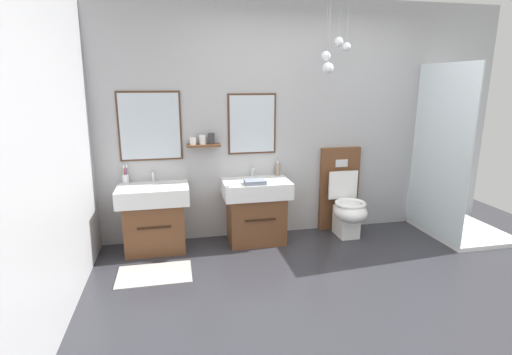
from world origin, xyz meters
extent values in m
cube|color=#2D2D33|center=(0.00, 0.00, -0.05)|extent=(6.01, 4.83, 0.10)
cube|color=#A8A8AA|center=(0.00, 1.75, 1.32)|extent=(4.81, 0.12, 2.63)
cube|color=#4C301E|center=(-1.69, 1.69, 1.30)|extent=(0.65, 0.02, 0.73)
cube|color=silver|center=(-1.69, 1.68, 1.30)|extent=(0.61, 0.01, 0.69)
cube|color=#4C301E|center=(-0.60, 1.69, 1.30)|extent=(0.54, 0.02, 0.66)
cube|color=silver|center=(-0.60, 1.68, 1.30)|extent=(0.50, 0.01, 0.62)
cube|color=brown|center=(-1.15, 1.61, 1.09)|extent=(0.36, 0.14, 0.02)
cylinder|color=white|center=(-1.26, 1.61, 1.14)|extent=(0.07, 0.07, 0.08)
cylinder|color=white|center=(-1.15, 1.62, 1.15)|extent=(0.07, 0.07, 0.10)
cylinder|color=#333338|center=(-1.06, 1.62, 1.16)|extent=(0.07, 0.07, 0.12)
cylinder|color=gray|center=(0.28, 1.45, 2.42)|extent=(0.01, 0.01, 0.43)
sphere|color=silver|center=(0.28, 1.45, 2.16)|extent=(0.10, 0.10, 0.10)
cylinder|color=gray|center=(0.11, 1.30, 2.28)|extent=(0.01, 0.01, 0.70)
sphere|color=silver|center=(0.11, 1.30, 1.88)|extent=(0.12, 0.12, 0.12)
cylinder|color=gray|center=(0.34, 1.39, 2.39)|extent=(0.01, 0.01, 0.48)
sphere|color=silver|center=(0.34, 1.39, 2.10)|extent=(0.09, 0.09, 0.09)
cylinder|color=gray|center=(0.11, 1.37, 2.34)|extent=(0.01, 0.01, 0.58)
sphere|color=silver|center=(0.11, 1.37, 2.01)|extent=(0.10, 0.10, 0.10)
cube|color=#A8A8AA|center=(-2.35, 0.00, 1.32)|extent=(0.12, 3.63, 2.63)
cube|color=#9E9993|center=(-1.69, 0.88, 0.01)|extent=(0.68, 0.44, 0.01)
cube|color=brown|center=(-1.69, 1.48, 0.26)|extent=(0.61, 0.46, 0.53)
cube|color=black|center=(-1.69, 1.25, 0.33)|extent=(0.33, 0.01, 0.02)
cube|color=white|center=(-1.69, 1.48, 0.62)|extent=(0.73, 0.50, 0.17)
cube|color=silver|center=(-1.69, 1.45, 0.69)|extent=(0.45, 0.28, 0.03)
cylinder|color=silver|center=(-1.69, 1.68, 0.76)|extent=(0.03, 0.03, 0.11)
cylinder|color=silver|center=(-1.69, 1.63, 0.81)|extent=(0.02, 0.11, 0.02)
cube|color=brown|center=(-0.60, 1.48, 0.26)|extent=(0.61, 0.46, 0.53)
cube|color=black|center=(-0.60, 1.25, 0.33)|extent=(0.33, 0.01, 0.02)
cube|color=white|center=(-0.60, 1.48, 0.62)|extent=(0.73, 0.50, 0.17)
cube|color=silver|center=(-0.60, 1.45, 0.69)|extent=(0.45, 0.28, 0.03)
cylinder|color=silver|center=(-0.60, 1.68, 0.76)|extent=(0.03, 0.03, 0.11)
cylinder|color=silver|center=(-0.60, 1.63, 0.81)|extent=(0.02, 0.11, 0.02)
cube|color=brown|center=(0.46, 1.68, 0.50)|extent=(0.48, 0.10, 1.00)
cube|color=silver|center=(0.46, 1.62, 0.82)|extent=(0.15, 0.01, 0.09)
cube|color=white|center=(0.46, 1.41, 0.17)|extent=(0.22, 0.30, 0.34)
ellipsoid|color=white|center=(0.46, 1.33, 0.32)|extent=(0.37, 0.46, 0.24)
torus|color=white|center=(0.46, 1.33, 0.42)|extent=(0.35, 0.35, 0.04)
cube|color=white|center=(0.46, 1.55, 0.57)|extent=(0.35, 0.03, 0.33)
cylinder|color=silver|center=(-1.98, 1.65, 0.75)|extent=(0.07, 0.07, 0.09)
cylinder|color=purple|center=(-1.96, 1.65, 0.80)|extent=(0.03, 0.02, 0.16)
cube|color=white|center=(-1.95, 1.66, 0.88)|extent=(0.02, 0.02, 0.03)
cylinder|color=#33B266|center=(-1.97, 1.67, 0.81)|extent=(0.02, 0.03, 0.16)
cube|color=white|center=(-1.96, 1.68, 0.89)|extent=(0.01, 0.02, 0.03)
cylinder|color=yellow|center=(-1.99, 1.66, 0.80)|extent=(0.02, 0.02, 0.16)
cube|color=white|center=(-1.99, 1.66, 0.88)|extent=(0.01, 0.02, 0.03)
cylinder|color=#DB3847|center=(-1.98, 1.64, 0.80)|extent=(0.02, 0.02, 0.16)
cube|color=white|center=(-1.98, 1.64, 0.89)|extent=(0.01, 0.02, 0.03)
cylinder|color=gray|center=(-0.31, 1.66, 0.77)|extent=(0.06, 0.06, 0.14)
cylinder|color=silver|center=(-0.31, 1.66, 0.86)|extent=(0.02, 0.02, 0.04)
cube|color=gray|center=(-0.64, 1.33, 0.73)|extent=(0.22, 0.16, 0.04)
cube|color=white|center=(1.84, 1.19, 0.03)|extent=(0.84, 0.97, 0.05)
cube|color=silver|center=(1.42, 1.19, 1.00)|extent=(0.02, 0.97, 1.90)
camera|label=1|loc=(-1.45, -2.54, 1.75)|focal=27.25mm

